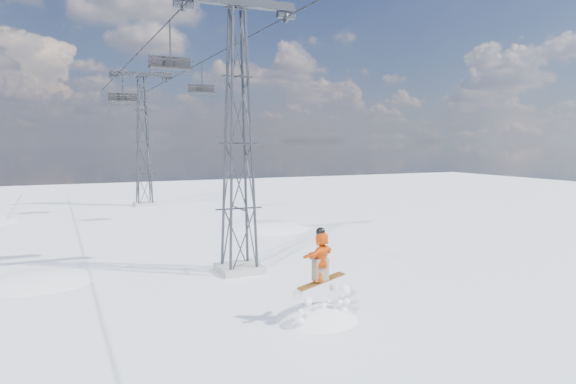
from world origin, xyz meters
The scene contains 9 objects.
ground centered at (0.00, 0.00, 0.00)m, with size 120.00×120.00×0.00m, color white.
snow_terrain centered at (-4.77, 21.24, -9.59)m, with size 39.00×37.00×22.00m.
lift_tower_near centered at (0.80, 8.00, 5.47)m, with size 5.20×1.80×11.43m.
lift_tower_far centered at (0.80, 33.00, 5.47)m, with size 5.20×1.80×11.43m.
haul_cables centered at (0.80, 19.50, 10.85)m, with size 4.46×51.00×0.06m.
snowboarder_jump centered at (1.09, 1.46, -1.64)m, with size 4.40×4.40×6.92m.
lift_chair_near centered at (-1.40, 10.67, 9.00)m, with size 1.87×0.54×2.32m.
lift_chair_mid centered at (3.00, 21.70, 9.06)m, with size 1.80×0.52×2.24m.
lift_chair_far centered at (-1.40, 27.60, 8.77)m, with size 2.09×0.60×2.59m.
Camera 1 is at (-6.27, -12.47, 5.59)m, focal length 32.00 mm.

